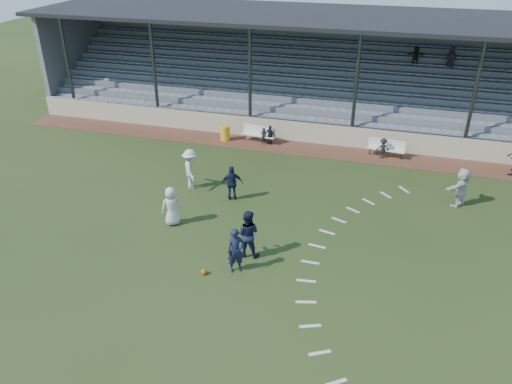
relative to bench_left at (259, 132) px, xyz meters
The scene contains 18 objects.
ground 11.07m from the bench_left, 78.37° to the right, with size 90.00×90.00×0.00m, color #273716.
cinder_track 2.32m from the bench_left, ahead, with size 34.00×2.00×0.02m, color #542F21.
retaining_wall 2.34m from the bench_left, 18.01° to the left, with size 34.00×0.18×1.20m, color #C6B698.
bench_left is the anchor object (origin of this frame).
bench_right 7.24m from the bench_left, ahead, with size 2.03×0.67×0.95m.
trash_bin 1.99m from the bench_left, behind, with size 0.55×0.55×0.88m, color yellow.
football 12.71m from the bench_left, 83.27° to the right, with size 0.21×0.21×0.21m, color #C54F0B.
player_white_lead 9.79m from the bench_left, 96.18° to the right, with size 0.84×0.55×1.72m, color silver.
player_navy_lead 12.33m from the bench_left, 78.08° to the right, with size 0.64×0.42×1.76m, color #131A36.
player_navy_mid 11.32m from the bench_left, 76.40° to the right, with size 0.94×0.73×1.94m, color #131A36.
player_white_wing 6.62m from the bench_left, 103.65° to the right, with size 1.28×0.73×1.98m, color silver.
player_navy_wing 7.02m from the bench_left, 84.24° to the right, with size 0.98×0.41×1.67m, color #131A36.
player_white_back 11.69m from the bench_left, 23.55° to the right, with size 1.71×0.54×1.84m, color silver.
sub_left_near 0.50m from the bench_left, 41.17° to the right, with size 0.36×0.24×1.00m, color black.
sub_left_far 0.77m from the bench_left, 16.52° to the right, with size 0.66×0.27×1.12m, color black.
sub_right 7.08m from the bench_left, ahead, with size 0.72×0.42×1.12m, color black.
grandstand 6.10m from the bench_left, 67.67° to the left, with size 34.60×9.00×6.61m.
penalty_arc 12.56m from the bench_left, 59.61° to the right, with size 3.89×14.63×0.01m.
Camera 1 is at (5.13, -15.27, 11.30)m, focal length 35.00 mm.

